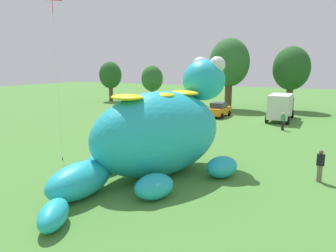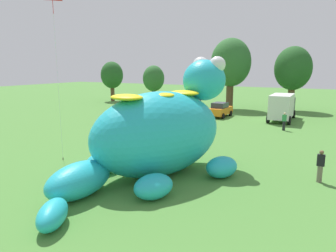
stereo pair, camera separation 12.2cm
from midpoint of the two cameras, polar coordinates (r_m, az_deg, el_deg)
name	(u,v)px [view 1 (the left image)]	position (r m, az deg, el deg)	size (l,w,h in m)	color
ground_plane	(130,182)	(16.58, -7.15, -10.15)	(160.00, 160.00, 0.00)	#4C8438
giant_inflatable_creature	(159,132)	(16.95, -1.78, -1.19)	(8.27, 13.07, 6.52)	#23B2C6
car_red	(167,105)	(41.57, -0.26, 3.87)	(2.29, 4.27, 1.72)	red
car_white	(192,107)	(39.42, 4.28, 3.46)	(2.08, 4.17, 1.72)	white
car_orange	(219,110)	(37.59, 9.24, 2.99)	(2.09, 4.18, 1.72)	orange
box_truck	(281,106)	(36.65, 19.93, 3.44)	(2.40, 6.43, 2.95)	#333842
tree_far_left	(110,75)	(54.98, -10.58, 9.12)	(3.81, 3.81, 6.76)	brown
tree_left	(152,79)	(50.27, -2.99, 8.65)	(3.43, 3.43, 6.10)	brown
tree_mid_left	(229,63)	(44.63, 11.12, 11.27)	(5.50, 5.50, 9.77)	brown
tree_centre_left	(291,69)	(45.33, 21.62, 9.72)	(4.83, 4.83, 8.57)	brown
spectator_near_inflatable	(320,166)	(18.02, 25.95, -6.61)	(0.38, 0.26, 1.71)	#726656
spectator_mid_field	(283,121)	(31.07, 20.24, 0.80)	(0.38, 0.26, 1.71)	black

